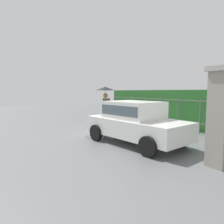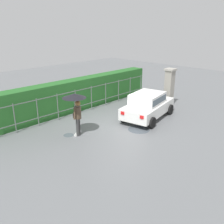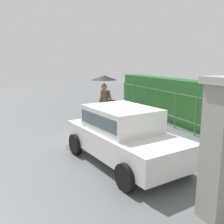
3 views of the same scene
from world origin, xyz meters
The scene contains 8 objects.
ground_plane centered at (0.00, 0.00, 0.00)m, with size 40.00×40.00×0.00m, color slate.
car centered at (1.75, -0.42, 0.80)m, with size 3.94×2.39×1.48m.
pedestrian centered at (-2.48, 0.62, 1.59)m, with size 1.10×1.10×2.08m.
gate_pillar centered at (4.62, 0.03, 1.24)m, with size 0.60×0.60×2.42m.
fence_section centered at (-0.06, 2.97, 0.83)m, with size 11.12×0.05×1.50m.
hedge_row centered at (-0.06, 3.70, 0.95)m, with size 12.07×0.90×1.90m, color #235B23.
puddle_near centered at (0.13, -1.09, 0.00)m, with size 1.10×1.10×0.00m, color #4C545B.
puddle_far centered at (-2.75, 0.92, 0.00)m, with size 0.50×0.50×0.00m, color #4C545B.
Camera 3 is at (7.54, -3.05, 2.64)m, focal length 40.21 mm.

